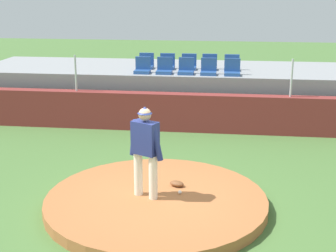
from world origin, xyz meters
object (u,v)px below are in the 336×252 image
Objects in this scene: stadium_chair_1 at (164,68)px; stadium_chair_9 at (232,65)px; pitcher at (145,145)px; fielding_glove at (177,184)px; stadium_chair_3 at (209,69)px; stadium_chair_2 at (186,69)px; stadium_chair_4 at (232,70)px; baseball at (180,192)px; stadium_chair_7 at (189,65)px; stadium_chair_8 at (209,65)px; stadium_chair_0 at (143,68)px; stadium_chair_6 at (167,64)px; stadium_chair_5 at (146,64)px.

stadium_chair_9 is (2.09, 0.87, 0.00)m from stadium_chair_1.
fielding_glove is (0.54, 0.57, -0.99)m from pitcher.
stadium_chair_3 is at bearing 111.68° from fielding_glove.
stadium_chair_2 is at bearing 31.57° from stadium_chair_9.
stadium_chair_4 is at bearing 90.99° from stadium_chair_9.
pitcher is 3.59× the size of stadium_chair_2.
stadium_chair_3 is (0.25, 6.16, 1.41)m from baseball.
stadium_chair_7 is 1.40m from stadium_chair_9.
stadium_chair_8 is at bearing -145.92° from stadium_chair_1.
stadium_chair_0 is at bearing 131.62° from fielding_glove.
stadium_chair_4 is 0.90m from stadium_chair_9.
stadium_chair_6 is at bearing -32.67° from stadium_chair_3.
stadium_chair_0 is 1.00× the size of stadium_chair_7.
stadium_chair_2 is (0.19, 6.38, 0.41)m from pitcher.
fielding_glove is at bearing 92.95° from stadium_chair_7.
stadium_chair_1 is 1.00× the size of stadium_chair_8.
stadium_chair_2 and stadium_chair_4 have the same top height.
stadium_chair_9 is (-0.02, 0.90, 0.00)m from stadium_chair_4.
stadium_chair_9 is at bearing 103.96° from pitcher.
baseball is at bearing 82.29° from stadium_chair_9.
stadium_chair_3 reaches higher than fielding_glove.
baseball is 0.15× the size of stadium_chair_4.
stadium_chair_7 is at bearing -52.75° from stadium_chair_3.
stadium_chair_1 is 1.00× the size of stadium_chair_9.
pitcher is 7.28m from stadium_chair_6.
stadium_chair_3 is at bearing 127.25° from stadium_chair_7.
fielding_glove is 5.96m from stadium_chair_3.
stadium_chair_1 is (-1.13, 6.18, 1.41)m from baseball.
stadium_chair_7 is at bearing -0.75° from stadium_chair_9.
stadium_chair_1 is at bearing -0.74° from stadium_chair_4.
stadium_chair_4 is at bearing 102.14° from pitcher.
stadium_chair_6 and stadium_chair_7 have the same top height.
stadium_chair_3 is at bearing 90.88° from stadium_chair_8.
pitcher is 3.59× the size of stadium_chair_7.
stadium_chair_6 is at bearing -23.06° from stadium_chair_4.
stadium_chair_8 is at bearing 88.14° from baseball.
fielding_glove is 0.60× the size of stadium_chair_6.
stadium_chair_6 is at bearing 177.56° from stadium_chair_5.
stadium_chair_7 and stadium_chair_8 have the same top height.
stadium_chair_3 is at bearing 177.99° from stadium_chair_2.
stadium_chair_2 is at bearing -179.68° from stadium_chair_1.
stadium_chair_9 is at bearing -128.59° from stadium_chair_3.
stadium_chair_9 is (0.71, 0.89, 0.00)m from stadium_chair_3.
fielding_glove is at bearing 87.19° from stadium_chair_8.
stadium_chair_7 is (-0.69, 0.91, 0.00)m from stadium_chair_3.
stadium_chair_6 is at bearing 99.30° from baseball.
stadium_chair_2 is 1.00× the size of stadium_chair_3.
stadium_chair_4 is (1.61, 6.35, 0.41)m from pitcher.
stadium_chair_0 is 1.00× the size of stadium_chair_9.
baseball is 0.15× the size of stadium_chair_7.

